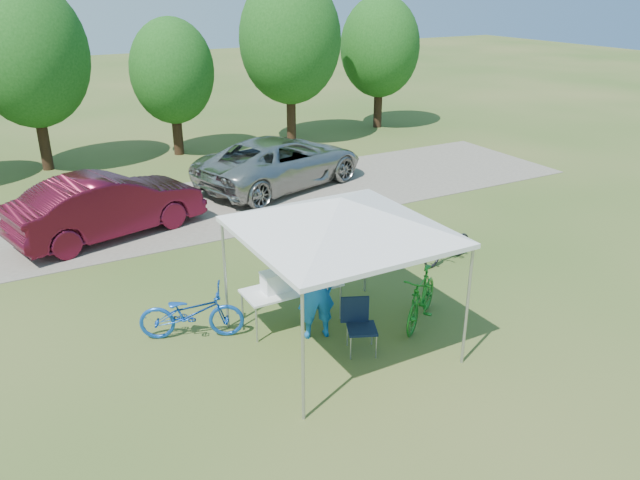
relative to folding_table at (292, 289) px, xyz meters
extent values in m
plane|color=#2D5119|center=(0.39, -1.08, -0.70)|extent=(100.00, 100.00, 0.00)
cube|color=gray|center=(0.39, 6.92, -0.69)|extent=(24.00, 5.00, 0.02)
cylinder|color=#A5A5AA|center=(-1.11, -2.58, 0.35)|extent=(0.05, 0.05, 2.10)
cylinder|color=#A5A5AA|center=(1.89, -2.58, 0.35)|extent=(0.05, 0.05, 2.10)
cylinder|color=#A5A5AA|center=(-1.11, 0.42, 0.35)|extent=(0.05, 0.05, 2.10)
cylinder|color=#A5A5AA|center=(1.89, 0.42, 0.35)|extent=(0.05, 0.05, 2.10)
cube|color=silver|center=(0.39, -1.08, 1.44)|extent=(3.15, 3.15, 0.08)
pyramid|color=silver|center=(0.39, -1.08, 2.03)|extent=(4.53, 4.53, 0.55)
cylinder|color=#382314|center=(-2.61, 13.22, 0.31)|extent=(0.36, 0.36, 2.03)
ellipsoid|color=#144711|center=(-2.61, 13.22, 3.07)|extent=(3.71, 3.71, 4.64)
cylinder|color=#382314|center=(1.89, 13.02, 0.10)|extent=(0.36, 0.36, 1.61)
ellipsoid|color=#144711|center=(1.89, 13.02, 2.29)|extent=(2.94, 2.94, 3.68)
cylinder|color=#382314|center=(6.39, 12.72, 0.35)|extent=(0.36, 0.36, 2.10)
ellipsoid|color=#144711|center=(6.39, 12.72, 3.20)|extent=(3.84, 3.84, 4.80)
cylinder|color=#382314|center=(10.89, 13.32, 0.21)|extent=(0.36, 0.36, 1.82)
ellipsoid|color=#144711|center=(10.89, 13.32, 2.68)|extent=(3.33, 3.33, 4.16)
cube|color=white|center=(0.00, 0.00, 0.02)|extent=(1.82, 0.76, 0.04)
cylinder|color=#A5A5AA|center=(-0.86, -0.32, -0.35)|extent=(0.04, 0.04, 0.71)
cylinder|color=#A5A5AA|center=(0.86, -0.32, -0.35)|extent=(0.04, 0.04, 0.71)
cylinder|color=#A5A5AA|center=(-0.86, 0.32, -0.35)|extent=(0.04, 0.04, 0.71)
cylinder|color=#A5A5AA|center=(0.86, 0.32, -0.35)|extent=(0.04, 0.04, 0.71)
cube|color=#0D1932|center=(0.59, -1.48, -0.25)|extent=(0.64, 0.64, 0.04)
cube|color=#0D1932|center=(0.59, -1.24, 0.01)|extent=(0.46, 0.24, 0.49)
cylinder|color=#A5A5AA|center=(0.37, -1.70, -0.49)|extent=(0.02, 0.02, 0.43)
cylinder|color=#A5A5AA|center=(0.80, -1.70, -0.49)|extent=(0.02, 0.02, 0.43)
cylinder|color=#A5A5AA|center=(0.37, -1.27, -0.49)|extent=(0.02, 0.02, 0.43)
cylinder|color=#A5A5AA|center=(0.80, -1.27, -0.49)|extent=(0.02, 0.02, 0.43)
cube|color=white|center=(-0.31, 0.00, 0.21)|extent=(0.49, 0.33, 0.33)
cube|color=white|center=(-0.31, 0.00, 0.39)|extent=(0.51, 0.35, 0.04)
cylinder|color=gold|center=(0.57, -0.05, 0.07)|extent=(0.07, 0.07, 0.05)
imported|color=blue|center=(0.15, -0.64, 0.23)|extent=(0.76, 0.59, 1.86)
imported|color=#1349AA|center=(-1.79, 0.41, -0.22)|extent=(1.95, 1.34, 0.97)
imported|color=#19711E|center=(2.09, -1.16, -0.18)|extent=(1.68, 1.42, 1.04)
imported|color=black|center=(4.32, 0.73, -0.28)|extent=(1.68, 0.89, 0.84)
imported|color=#9C9D99|center=(3.50, 7.67, 0.08)|extent=(6.03, 4.06, 1.54)
imported|color=#4D0C1D|center=(-2.03, 6.10, 0.10)|extent=(4.99, 2.80, 1.56)
camera|label=1|loc=(-4.51, -9.18, 5.23)|focal=35.00mm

